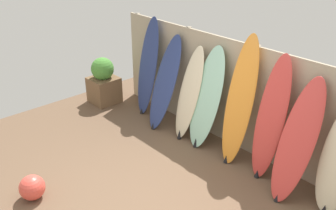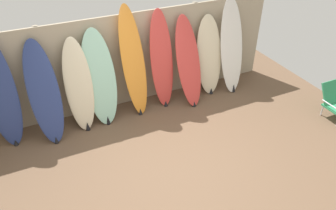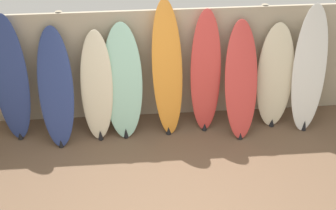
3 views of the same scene
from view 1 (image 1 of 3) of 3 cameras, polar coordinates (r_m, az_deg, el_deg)
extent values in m
plane|color=brown|center=(5.25, -2.16, -14.73)|extent=(7.68, 7.68, 0.00)
cube|color=tan|center=(6.02, 12.42, 0.59)|extent=(6.08, 0.04, 1.80)
cylinder|color=gray|center=(7.91, -4.40, 7.38)|extent=(0.10, 0.10, 1.80)
cylinder|color=gray|center=(6.89, 3.02, 4.54)|extent=(0.10, 0.10, 1.80)
cylinder|color=gray|center=(6.05, 12.65, 0.70)|extent=(0.10, 0.10, 1.80)
ellipsoid|color=navy|center=(7.19, -3.08, 5.84)|extent=(0.50, 0.45, 1.89)
cone|color=black|center=(7.44, -4.03, -0.88)|extent=(0.08, 0.08, 0.10)
ellipsoid|color=navy|center=(6.71, -0.44, 3.42)|extent=(0.50, 0.70, 1.68)
cone|color=black|center=(6.88, -2.28, -3.17)|extent=(0.08, 0.08, 0.12)
ellipsoid|color=beige|center=(6.37, 3.26, 1.78)|extent=(0.52, 0.56, 1.62)
cone|color=black|center=(6.57, 1.75, -4.47)|extent=(0.08, 0.08, 0.16)
ellipsoid|color=#9ED6BC|center=(6.14, 5.91, 1.08)|extent=(0.57, 0.54, 1.70)
cone|color=black|center=(6.35, 4.23, -5.70)|extent=(0.08, 0.08, 0.16)
ellipsoid|color=orange|center=(5.73, 10.90, 0.56)|extent=(0.50, 0.58, 2.01)
cone|color=black|center=(6.03, 8.84, -8.09)|extent=(0.08, 0.08, 0.12)
ellipsoid|color=#D13D38|center=(5.49, 15.41, -1.99)|extent=(0.45, 0.42, 1.87)
cone|color=black|center=(5.81, 13.41, -10.13)|extent=(0.08, 0.08, 0.11)
ellipsoid|color=#D13D38|center=(5.23, 19.14, -5.19)|extent=(0.48, 0.71, 1.68)
cone|color=black|center=(5.44, 16.27, -13.41)|extent=(0.08, 0.08, 0.10)
cone|color=black|center=(5.45, 22.73, -14.41)|extent=(0.08, 0.08, 0.12)
cube|color=brown|center=(7.95, -9.70, 2.30)|extent=(0.54, 0.55, 0.54)
sphere|color=#4B9038|center=(7.78, -9.96, 5.45)|extent=(0.47, 0.47, 0.47)
sphere|color=#E54C3F|center=(5.54, -19.99, -11.73)|extent=(0.35, 0.35, 0.35)
camera|label=2|loc=(4.78, -56.12, 18.75)|focal=35.00mm
camera|label=3|loc=(3.94, -74.44, 26.57)|focal=50.00mm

